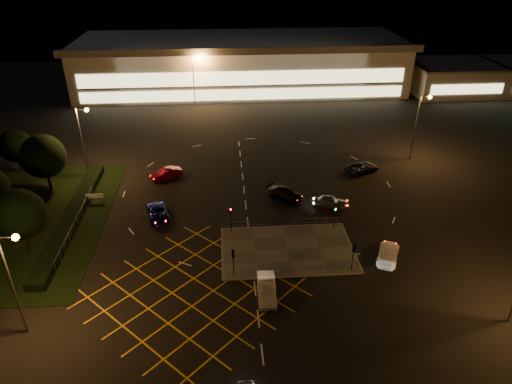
{
  "coord_description": "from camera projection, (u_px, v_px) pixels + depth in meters",
  "views": [
    {
      "loc": [
        -4.49,
        -41.97,
        29.59
      ],
      "look_at": [
        -0.71,
        7.67,
        2.0
      ],
      "focal_mm": 32.0,
      "sensor_mm": 36.0,
      "label": 1
    }
  ],
  "objects": [
    {
      "name": "pedestrian_island",
      "position": [
        288.0,
        250.0,
        49.61
      ],
      "size": [
        14.0,
        9.0,
        0.12
      ],
      "primitive_type": "cube",
      "color": "#4C4944",
      "rests_on": "ground"
    },
    {
      "name": "car_circ_red",
      "position": [
        166.0,
        174.0,
        64.22
      ],
      "size": [
        4.67,
        3.52,
        1.47
      ],
      "primitive_type": "imported",
      "rotation": [
        0.0,
        0.0,
        5.21
      ],
      "color": "maroon",
      "rests_on": "ground"
    },
    {
      "name": "signal_ne",
      "position": [
        335.0,
        210.0,
        52.37
      ],
      "size": [
        0.28,
        0.3,
        3.15
      ],
      "color": "black",
      "rests_on": "pedestrian_island"
    },
    {
      "name": "hedge",
      "position": [
        72.0,
        216.0,
        54.71
      ],
      "size": [
        2.0,
        26.0,
        1.0
      ],
      "primitive_type": "cube",
      "color": "black",
      "rests_on": "ground"
    },
    {
      "name": "retail_unit_a",
      "position": [
        452.0,
        77.0,
        99.82
      ],
      "size": [
        18.8,
        14.8,
        6.35
      ],
      "color": "beige",
      "rests_on": "ground"
    },
    {
      "name": "grass_verge",
      "position": [
        30.0,
        221.0,
        54.6
      ],
      "size": [
        18.0,
        30.0,
        0.08
      ],
      "primitive_type": "cube",
      "color": "black",
      "rests_on": "ground"
    },
    {
      "name": "streetlight_far_right",
      "position": [
        391.0,
        68.0,
        93.7
      ],
      "size": [
        1.78,
        0.56,
        10.03
      ],
      "color": "slate",
      "rests_on": "ground"
    },
    {
      "name": "car_queue_white",
      "position": [
        267.0,
        289.0,
        42.95
      ],
      "size": [
        1.8,
        4.8,
        1.56
      ],
      "primitive_type": "imported",
      "rotation": [
        0.0,
        0.0,
        6.25
      ],
      "color": "#BABABA",
      "rests_on": "ground"
    },
    {
      "name": "streetlight_far_left",
      "position": [
        195.0,
        74.0,
        89.29
      ],
      "size": [
        1.78,
        0.56,
        10.03
      ],
      "color": "slate",
      "rests_on": "ground"
    },
    {
      "name": "car_far_dkgrey",
      "position": [
        285.0,
        194.0,
        59.07
      ],
      "size": [
        5.3,
        4.77,
        1.48
      ],
      "primitive_type": "imported",
      "rotation": [
        0.0,
        0.0,
        0.91
      ],
      "color": "black",
      "rests_on": "ground"
    },
    {
      "name": "car_east_grey",
      "position": [
        362.0,
        168.0,
        65.92
      ],
      "size": [
        5.67,
        4.31,
        1.43
      ],
      "primitive_type": "imported",
      "rotation": [
        0.0,
        0.0,
        2.0
      ],
      "color": "black",
      "rests_on": "ground"
    },
    {
      "name": "supermarket",
      "position": [
        241.0,
        63.0,
        102.7
      ],
      "size": [
        72.0,
        26.5,
        10.5
      ],
      "color": "beige",
      "rests_on": "ground"
    },
    {
      "name": "car_approach_white",
      "position": [
        388.0,
        253.0,
        47.93
      ],
      "size": [
        3.95,
        5.37,
        1.44
      ],
      "primitive_type": "imported",
      "rotation": [
        0.0,
        0.0,
        2.7
      ],
      "color": "silver",
      "rests_on": "ground"
    },
    {
      "name": "streetlight_sw",
      "position": [
        13.0,
        271.0,
        36.17
      ],
      "size": [
        1.78,
        0.56,
        10.03
      ],
      "color": "slate",
      "rests_on": "ground"
    },
    {
      "name": "tree_c",
      "position": [
        43.0,
        156.0,
        59.2
      ],
      "size": [
        5.76,
        5.76,
        7.84
      ],
      "color": "black",
      "rests_on": "ground"
    },
    {
      "name": "streetlight_ne",
      "position": [
        420.0,
        118.0,
        67.13
      ],
      "size": [
        1.78,
        0.56,
        10.03
      ],
      "color": "slate",
      "rests_on": "ground"
    },
    {
      "name": "tree_e",
      "position": [
        19.0,
        214.0,
        47.27
      ],
      "size": [
        5.4,
        5.4,
        7.35
      ],
      "color": "black",
      "rests_on": "ground"
    },
    {
      "name": "signal_nw",
      "position": [
        231.0,
        214.0,
        51.57
      ],
      "size": [
        0.28,
        0.3,
        3.15
      ],
      "color": "black",
      "rests_on": "pedestrian_island"
    },
    {
      "name": "ground",
      "position": [
        267.0,
        240.0,
        51.25
      ],
      "size": [
        180.0,
        180.0,
        0.0
      ],
      "primitive_type": "plane",
      "color": "black",
      "rests_on": "ground"
    },
    {
      "name": "car_right_silver",
      "position": [
        331.0,
        202.0,
        57.39
      ],
      "size": [
        4.51,
        2.62,
        1.44
      ],
      "primitive_type": "imported",
      "rotation": [
        0.0,
        0.0,
        1.34
      ],
      "color": "#9FA1A6",
      "rests_on": "ground"
    },
    {
      "name": "tree_d",
      "position": [
        15.0,
        146.0,
        64.48
      ],
      "size": [
        4.68,
        4.68,
        6.37
      ],
      "color": "black",
      "rests_on": "ground"
    },
    {
      "name": "signal_se",
      "position": [
        353.0,
        252.0,
        45.4
      ],
      "size": [
        0.28,
        0.3,
        3.15
      ],
      "rotation": [
        0.0,
        0.0,
        3.14
      ],
      "color": "black",
      "rests_on": "pedestrian_island"
    },
    {
      "name": "streetlight_nw",
      "position": [
        84.0,
        132.0,
        62.2
      ],
      "size": [
        1.78,
        0.56,
        10.03
      ],
      "color": "slate",
      "rests_on": "ground"
    },
    {
      "name": "car_left_blue",
      "position": [
        158.0,
        213.0,
        55.01
      ],
      "size": [
        3.47,
        5.38,
        1.38
      ],
      "primitive_type": "imported",
      "rotation": [
        0.0,
        0.0,
        0.26
      ],
      "color": "#0E1356",
      "rests_on": "ground"
    },
    {
      "name": "signal_sw",
      "position": [
        233.0,
        257.0,
        44.61
      ],
      "size": [
        0.28,
        0.3,
        3.15
      ],
      "rotation": [
        0.0,
        0.0,
        3.14
      ],
      "color": "black",
      "rests_on": "pedestrian_island"
    }
  ]
}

